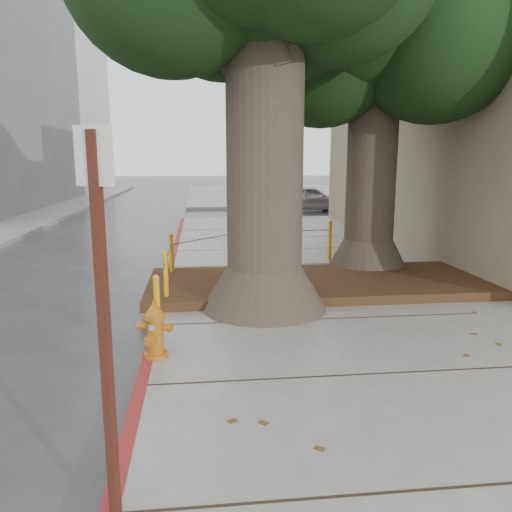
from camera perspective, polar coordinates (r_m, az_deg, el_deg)
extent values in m
plane|color=#28282B|center=(5.88, 7.48, -14.82)|extent=(140.00, 140.00, 0.00)
cube|color=slate|center=(35.97, 5.29, 7.10)|extent=(16.00, 20.00, 0.15)
cube|color=maroon|center=(8.05, -11.06, -7.11)|extent=(0.14, 26.00, 0.16)
cube|color=black|center=(9.58, 7.15, -3.06)|extent=(6.40, 2.60, 0.16)
cube|color=silver|center=(52.75, -24.73, 15.50)|extent=(12.00, 18.00, 15.00)
cube|color=silver|center=(35.67, 23.21, 13.35)|extent=(10.00, 10.00, 9.00)
cube|color=slate|center=(43.98, 26.44, 14.47)|extent=(12.00, 14.00, 12.00)
cone|color=#4C3F33|center=(8.15, 0.95, -3.54)|extent=(2.04, 2.04, 0.70)
cylinder|color=#4C3F33|center=(7.89, 1.00, 10.87)|extent=(1.20, 1.20, 4.22)
cone|color=#4C3F33|center=(11.13, 12.63, 0.17)|extent=(1.77, 1.77, 0.70)
cylinder|color=#4C3F33|center=(10.94, 13.04, 9.56)|extent=(1.04, 1.04, 3.84)
sphere|color=black|center=(11.31, 13.79, 25.45)|extent=(3.80, 3.80, 3.80)
sphere|color=black|center=(11.97, 18.32, 22.27)|extent=(3.00, 3.00, 3.00)
cylinder|color=orange|center=(6.64, -11.21, -6.29)|extent=(0.08, 0.08, 0.90)
sphere|color=orange|center=(6.53, -11.36, -2.51)|extent=(0.09, 0.09, 0.09)
cylinder|color=orange|center=(8.38, -10.25, -2.62)|extent=(0.08, 0.08, 0.90)
sphere|color=orange|center=(8.28, -10.35, 0.41)|extent=(0.09, 0.09, 0.09)
cylinder|color=orange|center=(10.13, -9.62, -0.22)|extent=(0.08, 0.08, 0.90)
sphere|color=orange|center=(10.05, -9.70, 2.30)|extent=(0.09, 0.09, 0.09)
cylinder|color=orange|center=(11.63, -1.84, 1.39)|extent=(0.08, 0.08, 0.90)
sphere|color=orange|center=(11.56, -1.85, 3.59)|extent=(0.09, 0.09, 0.09)
cylinder|color=orange|center=(12.20, 8.44, 1.73)|extent=(0.08, 0.08, 0.90)
sphere|color=orange|center=(12.13, 8.50, 3.83)|extent=(0.09, 0.09, 0.09)
cylinder|color=black|center=(7.44, -10.75, -2.24)|extent=(0.02, 1.80, 0.02)
cylinder|color=black|center=(9.20, -9.96, 0.34)|extent=(0.02, 1.80, 0.02)
cylinder|color=black|center=(10.81, -5.49, 2.05)|extent=(1.51, 1.51, 0.02)
cylinder|color=black|center=(11.82, 3.44, 2.86)|extent=(2.20, 0.22, 0.02)
cylinder|color=#B76112|center=(6.41, -11.35, -10.96)|extent=(0.37, 0.37, 0.06)
cylinder|color=#B76112|center=(6.32, -11.44, -8.86)|extent=(0.25, 0.25, 0.46)
cylinder|color=#B76112|center=(6.24, -11.52, -6.79)|extent=(0.33, 0.33, 0.06)
cone|color=#B76112|center=(6.22, -11.55, -6.02)|extent=(0.31, 0.31, 0.13)
cylinder|color=#B76112|center=(6.19, -11.58, -5.28)|extent=(0.06, 0.06, 0.05)
cylinder|color=#B76112|center=(6.33, -12.50, -7.82)|extent=(0.15, 0.12, 0.08)
cylinder|color=#B76112|center=(6.24, -10.44, -8.00)|extent=(0.15, 0.12, 0.08)
cylinder|color=#B76112|center=(6.22, -11.81, -9.20)|extent=(0.15, 0.16, 0.12)
cube|color=#5999D8|center=(6.19, -11.83, -8.05)|extent=(0.06, 0.02, 0.06)
cube|color=#471911|center=(3.38, -16.88, -8.74)|extent=(0.08, 0.08, 2.58)
cube|color=silver|center=(3.19, -18.04, 10.84)|extent=(0.25, 0.12, 0.36)
imported|color=#97979B|center=(24.56, 6.00, 6.56)|extent=(3.93, 2.01, 1.28)
imported|color=maroon|center=(24.12, 15.10, 6.24)|extent=(4.22, 1.87, 1.34)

